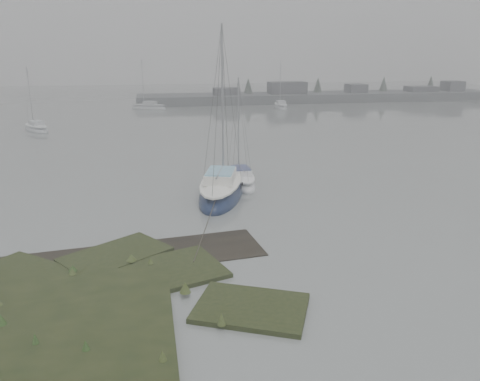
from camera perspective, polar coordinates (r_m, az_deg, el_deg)
name	(u,v)px	position (r m, az deg, el deg)	size (l,w,h in m)	color
ground	(176,141)	(44.27, -7.85, 6.03)	(160.00, 160.00, 0.00)	slate
far_shoreline	(324,96)	(81.16, 10.26, 11.27)	(60.00, 8.00, 4.15)	#4C4F51
sailboat_main	(221,191)	(26.87, -2.29, 0.00)	(4.33, 7.61, 10.21)	#101B3B
sailboat_white	(240,180)	(29.44, 0.05, 1.29)	(1.65, 4.97, 7.00)	silver
sailboat_far_a	(36,129)	(53.69, -23.58, 6.89)	(3.95, 5.14, 7.05)	#B4B8BF
sailboat_far_b	(281,107)	(69.78, 4.99, 10.13)	(2.09, 5.32, 7.35)	#B1B6BC
sailboat_far_c	(149,108)	(69.80, -11.06, 9.90)	(5.55, 3.69, 7.47)	#B0B4B9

